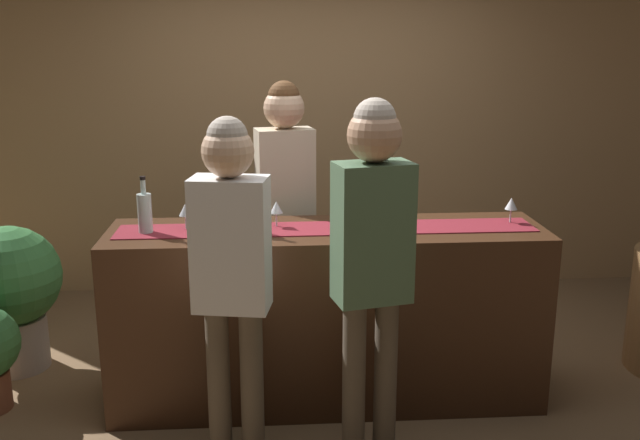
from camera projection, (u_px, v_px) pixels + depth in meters
name	position (u px, v px, depth m)	size (l,w,h in m)	color
ground_plane	(327.00, 396.00, 4.05)	(10.00, 10.00, 0.00)	brown
back_wall	(308.00, 106.00, 5.52)	(6.00, 0.12, 2.90)	tan
bar_counter	(327.00, 315.00, 3.93)	(2.34, 0.60, 0.99)	#3D2314
counter_runner_cloth	(327.00, 228.00, 3.80)	(2.22, 0.28, 0.01)	maroon
wine_bottle_clear	(145.00, 212.00, 3.69)	(0.07, 0.07, 0.30)	#B2C6C1
wine_bottle_green	(243.00, 210.00, 3.73)	(0.07, 0.07, 0.30)	#194723
wine_glass_near_customer	(511.00, 204.00, 3.89)	(0.07, 0.07, 0.14)	silver
wine_glass_mid_counter	(185.00, 211.00, 3.76)	(0.07, 0.07, 0.14)	silver
wine_glass_far_end	(276.00, 208.00, 3.81)	(0.07, 0.07, 0.14)	silver
bartender	(285.00, 190.00, 4.33)	(0.37, 0.26, 1.73)	#26262B
customer_sipping	(372.00, 244.00, 3.21)	(0.38, 0.27, 1.73)	brown
customer_browsing	(231.00, 257.00, 3.22)	(0.37, 0.26, 1.66)	brown
potted_plant_tall	(10.00, 288.00, 4.27)	(0.61, 0.61, 0.89)	#9E9389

